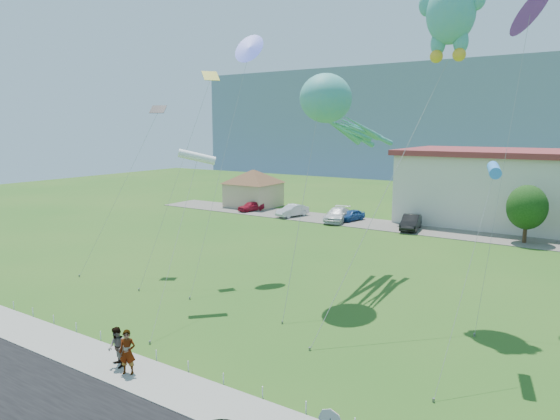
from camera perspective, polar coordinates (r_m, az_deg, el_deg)
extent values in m
plane|color=#235718|center=(24.97, -10.03, -15.99)|extent=(160.00, 160.00, 0.00)
cube|color=gray|center=(23.24, -14.90, -18.07)|extent=(80.00, 2.50, 0.10)
cube|color=#59544C|center=(54.68, 15.81, -2.13)|extent=(70.00, 6.00, 0.06)
cube|color=slate|center=(137.22, 26.87, 9.20)|extent=(160.00, 50.00, 25.00)
cube|color=tan|center=(67.83, -3.04, 1.75)|extent=(6.00, 6.00, 3.20)
pyramid|color=brown|center=(67.54, -3.06, 3.85)|extent=(9.20, 9.20, 1.80)
cylinder|color=white|center=(33.94, -28.15, -9.58)|extent=(0.05, 0.05, 0.50)
cylinder|color=white|center=(32.27, -26.40, -10.40)|extent=(0.05, 0.05, 0.50)
cylinder|color=white|center=(30.64, -24.45, -11.30)|extent=(0.05, 0.05, 0.50)
cylinder|color=white|center=(29.06, -22.26, -12.29)|extent=(0.05, 0.05, 0.50)
cylinder|color=white|center=(27.54, -19.81, -13.36)|extent=(0.05, 0.05, 0.50)
cylinder|color=white|center=(26.07, -17.06, -14.53)|extent=(0.05, 0.05, 0.50)
cylinder|color=white|center=(24.69, -13.95, -15.80)|extent=(0.05, 0.05, 0.50)
cylinder|color=white|center=(23.39, -10.44, -17.16)|extent=(0.05, 0.05, 0.50)
cylinder|color=white|center=(22.20, -6.48, -18.59)|extent=(0.05, 0.05, 0.50)
cylinder|color=white|center=(21.13, -2.01, -20.09)|extent=(0.05, 0.05, 0.50)
cylinder|color=white|center=(20.20, 2.99, -21.60)|extent=(0.05, 0.05, 0.50)
cylinder|color=#3F2B19|center=(51.53, 26.20, -2.24)|extent=(0.36, 0.36, 2.20)
ellipsoid|color=#14380F|center=(51.15, 26.39, 0.29)|extent=(3.60, 3.60, 4.14)
imported|color=gray|center=(23.30, -17.04, -15.26)|extent=(0.85, 0.75, 1.97)
imported|color=gray|center=(24.06, -18.14, -14.69)|extent=(1.07, 0.96, 1.83)
imported|color=maroon|center=(63.91, -3.34, 0.44)|extent=(2.38, 3.89, 1.24)
imported|color=silver|center=(59.96, 1.42, -0.06)|extent=(2.60, 4.55, 1.42)
imported|color=silver|center=(57.10, 6.54, -0.54)|extent=(3.13, 5.59, 1.53)
imported|color=navy|center=(57.85, 8.16, -0.58)|extent=(2.33, 3.94, 1.26)
imported|color=black|center=(53.91, 14.73, -1.37)|extent=(2.47, 4.98, 1.57)
ellipsoid|color=teal|center=(31.28, 5.30, 12.60)|extent=(2.99, 3.88, 2.99)
sphere|color=white|center=(30.53, 3.34, 13.30)|extent=(0.47, 0.47, 0.47)
sphere|color=white|center=(30.02, 5.16, 13.35)|extent=(0.47, 0.47, 0.47)
cylinder|color=slate|center=(28.04, 0.27, -12.73)|extent=(0.10, 0.10, 0.16)
cylinder|color=gray|center=(28.55, 2.41, -0.20)|extent=(0.57, 4.80, 11.46)
ellipsoid|color=teal|center=(31.18, 18.95, 20.51)|extent=(2.71, 2.30, 3.39)
ellipsoid|color=teal|center=(31.68, 16.46, 21.60)|extent=(0.94, 0.67, 1.31)
ellipsoid|color=teal|center=(31.07, 17.62, 17.68)|extent=(0.83, 0.73, 1.36)
ellipsoid|color=teal|center=(30.75, 19.97, 17.65)|extent=(0.83, 0.73, 1.36)
sphere|color=yellow|center=(30.77, 17.44, 16.40)|extent=(0.73, 0.73, 0.73)
sphere|color=yellow|center=(30.45, 19.80, 16.36)|extent=(0.73, 0.73, 0.73)
cylinder|color=slate|center=(25.05, 3.41, -15.56)|extent=(0.10, 0.10, 0.16)
cylinder|color=gray|center=(26.64, 11.83, 1.95)|extent=(3.30, 9.76, 14.26)
cone|color=blue|center=(37.92, -3.52, 18.01)|extent=(1.80, 1.33, 1.33)
cylinder|color=slate|center=(32.21, -10.28, -9.90)|extent=(0.10, 0.10, 0.16)
cylinder|color=gray|center=(33.98, -6.68, 5.12)|extent=(1.25, 8.23, 15.97)
cube|color=gold|center=(36.56, -7.94, 14.95)|extent=(1.29, 1.29, 0.86)
cylinder|color=slate|center=(34.56, -15.83, -8.76)|extent=(0.10, 0.10, 0.16)
cylinder|color=gray|center=(34.73, -11.81, 3.34)|extent=(1.29, 6.22, 13.88)
cone|color=purple|center=(31.87, 26.71, 19.73)|extent=(1.80, 1.33, 1.33)
cylinder|color=slate|center=(28.34, 21.33, -13.16)|extent=(0.10, 0.10, 0.16)
cylinder|color=gray|center=(28.85, 24.12, 4.16)|extent=(0.79, 5.17, 16.52)
cylinder|color=#3489ED|center=(23.94, 23.27, 4.24)|extent=(0.50, 2.25, 0.87)
cylinder|color=slate|center=(21.79, 17.14, -20.06)|extent=(0.10, 0.10, 0.16)
cylinder|color=gray|center=(22.34, 20.43, -7.49)|extent=(0.78, 5.11, 8.46)
cube|color=black|center=(38.93, -13.77, 11.12)|extent=(1.29, 1.29, 0.86)
cylinder|color=slate|center=(39.07, -21.96, -6.98)|extent=(0.10, 0.10, 0.16)
cylinder|color=gray|center=(38.42, -17.89, 1.97)|extent=(2.87, 5.60, 11.64)
cylinder|color=white|center=(30.30, -9.47, 6.00)|extent=(0.50, 2.25, 0.87)
cylinder|color=slate|center=(26.47, -14.65, -14.44)|extent=(0.10, 0.10, 0.16)
cylinder|color=gray|center=(27.93, -11.85, -3.65)|extent=(2.27, 6.27, 8.56)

